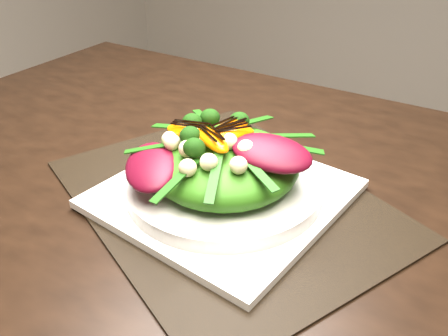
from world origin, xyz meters
The scene contains 10 objects.
dining_table centered at (0.00, 0.00, 0.73)m, with size 1.60×0.90×0.75m, color black.
placemat centered at (-0.15, -0.01, 0.75)m, with size 0.45×0.34×0.00m, color black.
plate_base centered at (-0.15, -0.01, 0.76)m, with size 0.28×0.28×0.01m, color white.
salad_bowl centered at (-0.15, -0.01, 0.77)m, with size 0.26×0.26×0.02m, color silver.
lettuce_mound centered at (-0.15, -0.01, 0.80)m, with size 0.19×0.19×0.07m, color #367315.
radicchio_leaf centered at (-0.08, 0.00, 0.84)m, with size 0.10×0.06×0.02m, color #470715.
orange_segment centered at (-0.15, 0.00, 0.85)m, with size 0.06×0.03×0.02m, color #FF6C04.
broccoli_floret centered at (-0.22, 0.03, 0.84)m, with size 0.04×0.04×0.04m, color black.
macadamia_nut centered at (-0.12, -0.04, 0.84)m, with size 0.02×0.02×0.02m, color #FFE9B3.
balsamic_drizzle centered at (-0.15, 0.00, 0.85)m, with size 0.04×0.00×0.00m, color black.
Camera 1 is at (0.13, -0.45, 1.11)m, focal length 38.00 mm.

